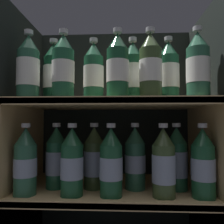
# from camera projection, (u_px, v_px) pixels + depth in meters

# --- Properties ---
(fridge_back_wall) EXTENTS (0.73, 0.02, 0.89)m
(fridge_back_wall) POSITION_uv_depth(u_px,v_px,m) (115.00, 129.00, 1.01)
(fridge_back_wall) COLOR black
(fridge_back_wall) RESTS_ON ground_plane
(fridge_side_left) EXTENTS (0.02, 0.40, 0.89)m
(fridge_side_left) POSITION_uv_depth(u_px,v_px,m) (21.00, 130.00, 0.84)
(fridge_side_left) COLOR black
(fridge_side_left) RESTS_ON ground_plane
(fridge_side_right) EXTENTS (0.02, 0.40, 0.89)m
(fridge_side_right) POSITION_uv_depth(u_px,v_px,m) (208.00, 131.00, 0.80)
(fridge_side_right) COLOR black
(fridge_side_right) RESTS_ON ground_plane
(shelf_lower) EXTENTS (0.69, 0.36, 0.24)m
(shelf_lower) POSITION_uv_depth(u_px,v_px,m) (113.00, 198.00, 0.80)
(shelf_lower) COLOR tan
(shelf_lower) RESTS_ON ground_plane
(shelf_upper) EXTENTS (0.69, 0.36, 0.55)m
(shelf_upper) POSITION_uv_depth(u_px,v_px,m) (113.00, 140.00, 0.81)
(shelf_upper) COLOR tan
(shelf_upper) RESTS_ON ground_plane
(bottle_upper_front_0) EXTENTS (0.07, 0.07, 0.23)m
(bottle_upper_front_0) POSITION_uv_depth(u_px,v_px,m) (28.00, 69.00, 0.72)
(bottle_upper_front_0) COLOR #285B42
(bottle_upper_front_0) RESTS_ON shelf_upper
(bottle_upper_front_1) EXTENTS (0.07, 0.07, 0.23)m
(bottle_upper_front_1) POSITION_uv_depth(u_px,v_px,m) (63.00, 68.00, 0.72)
(bottle_upper_front_1) COLOR #1E5638
(bottle_upper_front_1) RESTS_ON shelf_upper
(bottle_upper_front_2) EXTENTS (0.07, 0.07, 0.23)m
(bottle_upper_front_2) POSITION_uv_depth(u_px,v_px,m) (118.00, 67.00, 0.71)
(bottle_upper_front_2) COLOR #194C2D
(bottle_upper_front_2) RESTS_ON shelf_upper
(bottle_upper_front_3) EXTENTS (0.07, 0.07, 0.23)m
(bottle_upper_front_3) POSITION_uv_depth(u_px,v_px,m) (151.00, 67.00, 0.70)
(bottle_upper_front_3) COLOR #384C28
(bottle_upper_front_3) RESTS_ON shelf_upper
(bottle_upper_front_4) EXTENTS (0.07, 0.07, 0.23)m
(bottle_upper_front_4) POSITION_uv_depth(u_px,v_px,m) (198.00, 67.00, 0.70)
(bottle_upper_front_4) COLOR #285B42
(bottle_upper_front_4) RESTS_ON shelf_upper
(bottle_upper_back_0) EXTENTS (0.07, 0.07, 0.23)m
(bottle_upper_back_0) POSITION_uv_depth(u_px,v_px,m) (53.00, 74.00, 0.80)
(bottle_upper_back_0) COLOR #144228
(bottle_upper_back_0) RESTS_ON shelf_upper
(bottle_upper_back_1) EXTENTS (0.07, 0.07, 0.23)m
(bottle_upper_back_1) POSITION_uv_depth(u_px,v_px,m) (94.00, 73.00, 0.80)
(bottle_upper_back_1) COLOR #1E5638
(bottle_upper_back_1) RESTS_ON shelf_upper
(bottle_upper_back_2) EXTENTS (0.07, 0.07, 0.23)m
(bottle_upper_back_2) POSITION_uv_depth(u_px,v_px,m) (133.00, 73.00, 0.79)
(bottle_upper_back_2) COLOR #1E5638
(bottle_upper_back_2) RESTS_ON shelf_upper
(bottle_upper_back_3) EXTENTS (0.07, 0.07, 0.23)m
(bottle_upper_back_3) POSITION_uv_depth(u_px,v_px,m) (169.00, 73.00, 0.78)
(bottle_upper_back_3) COLOR #1E5638
(bottle_upper_back_3) RESTS_ON shelf_upper
(bottle_lower_front_0) EXTENTS (0.07, 0.07, 0.23)m
(bottle_lower_front_0) POSITION_uv_depth(u_px,v_px,m) (25.00, 162.00, 0.71)
(bottle_lower_front_0) COLOR #285B42
(bottle_lower_front_0) RESTS_ON shelf_lower
(bottle_lower_front_1) EXTENTS (0.07, 0.07, 0.23)m
(bottle_lower_front_1) POSITION_uv_depth(u_px,v_px,m) (72.00, 163.00, 0.70)
(bottle_lower_front_1) COLOR #194C2D
(bottle_lower_front_1) RESTS_ON shelf_lower
(bottle_lower_front_2) EXTENTS (0.07, 0.07, 0.23)m
(bottle_lower_front_2) POSITION_uv_depth(u_px,v_px,m) (110.00, 163.00, 0.70)
(bottle_lower_front_2) COLOR #194C2D
(bottle_lower_front_2) RESTS_ON shelf_lower
(bottle_lower_front_3) EXTENTS (0.07, 0.07, 0.23)m
(bottle_lower_front_3) POSITION_uv_depth(u_px,v_px,m) (164.00, 164.00, 0.69)
(bottle_lower_front_3) COLOR #384C28
(bottle_lower_front_3) RESTS_ON shelf_lower
(bottle_lower_front_4) EXTENTS (0.07, 0.07, 0.23)m
(bottle_lower_front_4) POSITION_uv_depth(u_px,v_px,m) (203.00, 164.00, 0.68)
(bottle_lower_front_4) COLOR #194C2D
(bottle_lower_front_4) RESTS_ON shelf_lower
(bottle_lower_back_0) EXTENTS (0.07, 0.07, 0.23)m
(bottle_lower_back_0) POSITION_uv_depth(u_px,v_px,m) (56.00, 159.00, 0.79)
(bottle_lower_back_0) COLOR #1E5638
(bottle_lower_back_0) RESTS_ON shelf_lower
(bottle_lower_back_1) EXTENTS (0.07, 0.07, 0.23)m
(bottle_lower_back_1) POSITION_uv_depth(u_px,v_px,m) (94.00, 159.00, 0.78)
(bottle_lower_back_1) COLOR #384C28
(bottle_lower_back_1) RESTS_ON shelf_lower
(bottle_lower_back_2) EXTENTS (0.07, 0.07, 0.23)m
(bottle_lower_back_2) POSITION_uv_depth(u_px,v_px,m) (135.00, 159.00, 0.77)
(bottle_lower_back_2) COLOR #285B42
(bottle_lower_back_2) RESTS_ON shelf_lower
(bottle_lower_back_3) EXTENTS (0.07, 0.07, 0.23)m
(bottle_lower_back_3) POSITION_uv_depth(u_px,v_px,m) (177.00, 160.00, 0.77)
(bottle_lower_back_3) COLOR #1E5638
(bottle_lower_back_3) RESTS_ON shelf_lower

